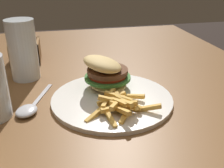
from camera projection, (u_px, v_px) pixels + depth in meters
The scene contains 5 objects.
dining_table at pixel (100, 149), 0.61m from camera, with size 1.66×1.10×0.73m.
meal_plate_near at pixel (109, 86), 0.65m from camera, with size 0.29×0.29×0.11m.
beer_glass at pixel (23, 52), 0.74m from camera, with size 0.08×0.08×0.17m.
spoon at pixel (28, 109), 0.59m from camera, with size 0.18×0.09×0.02m.
condiment_caddy at pixel (25, 47), 0.88m from camera, with size 0.11×0.09×0.13m.
Camera 1 is at (-0.48, 0.08, 1.04)m, focal length 42.00 mm.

